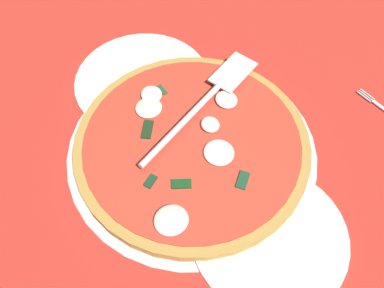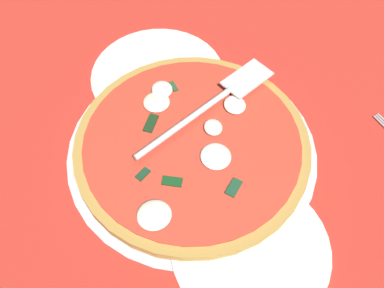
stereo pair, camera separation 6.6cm
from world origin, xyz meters
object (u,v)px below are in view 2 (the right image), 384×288
pizza (192,144)px  dinner_plate_right (158,76)px  dinner_plate_left (247,249)px  pizza_server (210,105)px

pizza → dinner_plate_right: bearing=2.8°
dinner_plate_left → pizza: size_ratio=0.60×
dinner_plate_left → pizza: bearing=6.3°
dinner_plate_left → pizza: pizza is taller
dinner_plate_right → pizza: size_ratio=0.65×
pizza → pizza_server: pizza_server is taller
dinner_plate_right → pizza_server: pizza_server is taller
dinner_plate_left → dinner_plate_right: (34.96, 2.81, 0.00)cm
dinner_plate_right → dinner_plate_left: bearing=-175.4°
dinner_plate_left → pizza_server: 23.29cm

